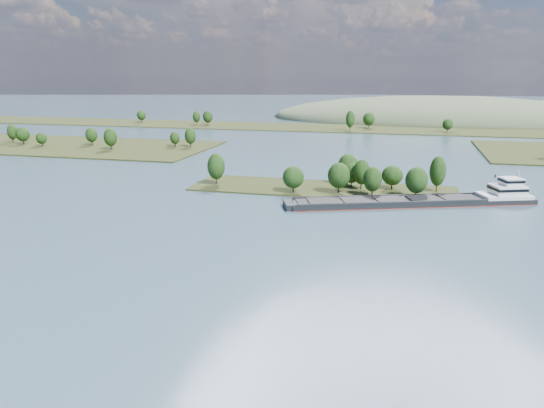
# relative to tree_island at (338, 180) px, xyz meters

# --- Properties ---
(ground) EXTENTS (1800.00, 1800.00, 0.00)m
(ground) POSITION_rel_tree_island_xyz_m (-5.85, -58.99, -4.03)
(ground) COLOR #3D576A
(ground) RESTS_ON ground
(tree_island) EXTENTS (100.00, 30.00, 14.56)m
(tree_island) POSITION_rel_tree_island_xyz_m (0.00, 0.00, 0.00)
(tree_island) COLOR #283015
(tree_island) RESTS_ON ground
(back_shoreline) EXTENTS (900.00, 60.00, 16.21)m
(back_shoreline) POSITION_rel_tree_island_xyz_m (3.04, 220.84, -3.31)
(back_shoreline) COLOR #283015
(back_shoreline) RESTS_ON ground
(hill_west) EXTENTS (320.00, 160.00, 44.00)m
(hill_west) POSITION_rel_tree_island_xyz_m (54.15, 321.01, -4.03)
(hill_west) COLOR #4A5A3E
(hill_west) RESTS_ON ground
(cargo_barge) EXTENTS (83.76, 39.60, 11.59)m
(cargo_barge) POSITION_rel_tree_island_xyz_m (32.36, -12.87, -2.57)
(cargo_barge) COLOR black
(cargo_barge) RESTS_ON ground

